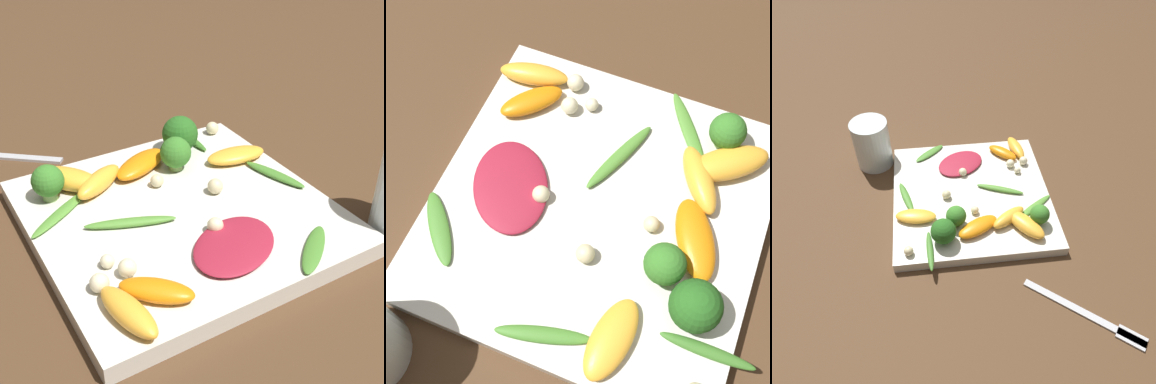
{
  "view_description": "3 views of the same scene",
  "coord_description": "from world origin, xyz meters",
  "views": [
    {
      "loc": [
        -0.21,
        -0.38,
        0.33
      ],
      "look_at": [
        0.01,
        -0.01,
        0.04
      ],
      "focal_mm": 50.0,
      "sensor_mm": 36.0,
      "label": 1
    },
    {
      "loc": [
        0.19,
        0.06,
        0.45
      ],
      "look_at": [
        0.0,
        -0.02,
        0.04
      ],
      "focal_mm": 50.0,
      "sensor_mm": 36.0,
      "label": 2
    },
    {
      "loc": [
        0.07,
        0.48,
        0.52
      ],
      "look_at": [
        0.02,
        0.02,
        0.04
      ],
      "focal_mm": 35.0,
      "sensor_mm": 36.0,
      "label": 3
    }
  ],
  "objects": [
    {
      "name": "orange_segment_5",
      "position": [
        0.0,
        0.09,
        0.03
      ],
      "size": [
        0.08,
        0.06,
        0.02
      ],
      "color": "orange",
      "rests_on": "plate"
    },
    {
      "name": "arugula_sprig_2",
      "position": [
        0.07,
        -0.12,
        0.02
      ],
      "size": [
        0.07,
        0.06,
        0.01
      ],
      "color": "#47842D",
      "rests_on": "plate"
    },
    {
      "name": "macadamia_nut_1",
      "position": [
        -0.1,
        -0.04,
        0.03
      ],
      "size": [
        0.01,
        0.01,
        0.01
      ],
      "color": "beige",
      "rests_on": "plate"
    },
    {
      "name": "orange_segment_0",
      "position": [
        -0.06,
        0.07,
        0.03
      ],
      "size": [
        0.07,
        0.06,
        0.02
      ],
      "color": "#FCAD33",
      "rests_on": "plate"
    },
    {
      "name": "broccoli_floret_1",
      "position": [
        0.04,
        0.07,
        0.04
      ],
      "size": [
        0.03,
        0.03,
        0.04
      ],
      "color": "#7A9E51",
      "rests_on": "plate"
    },
    {
      "name": "macadamia_nut_2",
      "position": [
        0.12,
        0.12,
        0.03
      ],
      "size": [
        0.02,
        0.02,
        0.02
      ],
      "color": "beige",
      "rests_on": "plate"
    },
    {
      "name": "orange_segment_3",
      "position": [
        0.1,
        0.05,
        0.03
      ],
      "size": [
        0.07,
        0.04,
        0.01
      ],
      "color": "#FCAD33",
      "rests_on": "plate"
    },
    {
      "name": "arugula_sprig_0",
      "position": [
        0.08,
        0.12,
        0.02
      ],
      "size": [
        0.01,
        0.08,
        0.01
      ],
      "color": "#3D7528",
      "rests_on": "plate"
    },
    {
      "name": "macadamia_nut_6",
      "position": [
        0.05,
        0.01,
        0.03
      ],
      "size": [
        0.02,
        0.02,
        0.02
      ],
      "color": "beige",
      "rests_on": "plate"
    },
    {
      "name": "macadamia_nut_5",
      "position": [
        -0.09,
        -0.06,
        0.03
      ],
      "size": [
        0.02,
        0.02,
        0.02
      ],
      "color": "beige",
      "rests_on": "plate"
    },
    {
      "name": "macadamia_nut_3",
      "position": [
        -0.0,
        0.05,
        0.03
      ],
      "size": [
        0.01,
        0.01,
        0.01
      ],
      "color": "beige",
      "rests_on": "plate"
    },
    {
      "name": "broccoli_floret_2",
      "position": [
        0.06,
        0.1,
        0.04
      ],
      "size": [
        0.04,
        0.04,
        0.04
      ],
      "color": "#84AD5B",
      "rests_on": "plate"
    },
    {
      "name": "macadamia_nut_0",
      "position": [
        0.01,
        -0.05,
        0.03
      ],
      "size": [
        0.02,
        0.02,
        0.02
      ],
      "color": "beige",
      "rests_on": "plate"
    },
    {
      "name": "arugula_sprig_1",
      "position": [
        0.12,
        -0.0,
        0.02
      ],
      "size": [
        0.03,
        0.08,
        0.01
      ],
      "color": "#47842D",
      "rests_on": "plate"
    },
    {
      "name": "ground_plane",
      "position": [
        0.0,
        0.0,
        0.0
      ],
      "size": [
        2.4,
        2.4,
        0.0
      ],
      "primitive_type": "plane",
      "color": "#4C331E"
    },
    {
      "name": "macadamia_nut_4",
      "position": [
        -0.11,
        -0.07,
        0.03
      ],
      "size": [
        0.02,
        0.02,
        0.02
      ],
      "color": "beige",
      "rests_on": "plate"
    },
    {
      "name": "arugula_sprig_3",
      "position": [
        -0.05,
        -0.0,
        0.02
      ],
      "size": [
        0.09,
        0.04,
        0.01
      ],
      "color": "#518E33",
      "rests_on": "plate"
    },
    {
      "name": "orange_segment_1",
      "position": [
        -0.11,
        -0.11,
        0.03
      ],
      "size": [
        0.04,
        0.07,
        0.02
      ],
      "color": "#FCAD33",
      "rests_on": "plate"
    },
    {
      "name": "orange_segment_4",
      "position": [
        -0.08,
        0.09,
        0.03
      ],
      "size": [
        0.07,
        0.08,
        0.02
      ],
      "color": "#FCAD33",
      "rests_on": "plate"
    },
    {
      "name": "arugula_sprig_4",
      "position": [
        -0.11,
        0.05,
        0.02
      ],
      "size": [
        0.08,
        0.06,
        0.01
      ],
      "color": "#518E33",
      "rests_on": "plate"
    },
    {
      "name": "broccoli_floret_0",
      "position": [
        -0.11,
        0.08,
        0.04
      ],
      "size": [
        0.03,
        0.03,
        0.04
      ],
      "color": "#84AD5B",
      "rests_on": "plate"
    },
    {
      "name": "orange_segment_2",
      "position": [
        -0.08,
        -0.1,
        0.03
      ],
      "size": [
        0.06,
        0.06,
        0.02
      ],
      "color": "orange",
      "rests_on": "plate"
    },
    {
      "name": "radicchio_leaf_0",
      "position": [
        0.01,
        -0.08,
        0.02
      ],
      "size": [
        0.11,
        0.1,
        0.01
      ],
      "color": "maroon",
      "rests_on": "plate"
    },
    {
      "name": "plate",
      "position": [
        0.0,
        0.0,
        0.01
      ],
      "size": [
        0.29,
        0.29,
        0.02
      ],
      "color": "silver",
      "rests_on": "ground_plane"
    }
  ]
}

